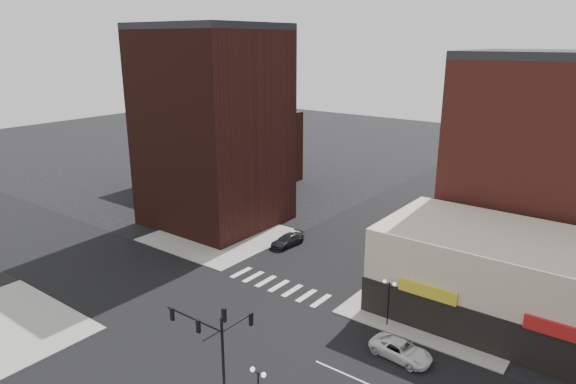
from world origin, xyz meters
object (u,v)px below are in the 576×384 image
Objects in this scene: traffic_signal at (216,338)px; street_lamp_se_a at (258,384)px; street_lamp_ne at (389,291)px; dark_sedan_north at (287,240)px; white_suv at (401,350)px.

street_lamp_se_a is at bearing -2.57° from traffic_signal.
street_lamp_ne is 0.88× the size of dark_sedan_north.
street_lamp_ne reaches higher than white_suv.
traffic_signal is at bearing -57.29° from dark_sedan_north.
white_suv is (3.98, 12.40, -2.61)m from street_lamp_se_a.
traffic_signal is 16.62m from street_lamp_ne.
street_lamp_ne is at bearing -21.99° from dark_sedan_north.
white_suv is at bearing 57.64° from traffic_signal.
dark_sedan_north is at bearing 123.75° from street_lamp_se_a.
street_lamp_se_a is 0.84× the size of white_suv.
traffic_signal is at bearing 177.43° from street_lamp_se_a.
street_lamp_se_a is 16.03m from street_lamp_ne.
street_lamp_se_a is 13.28m from white_suv.
dark_sedan_north is (-20.77, 12.72, 0.00)m from white_suv.
white_suv is 24.35m from dark_sedan_north.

